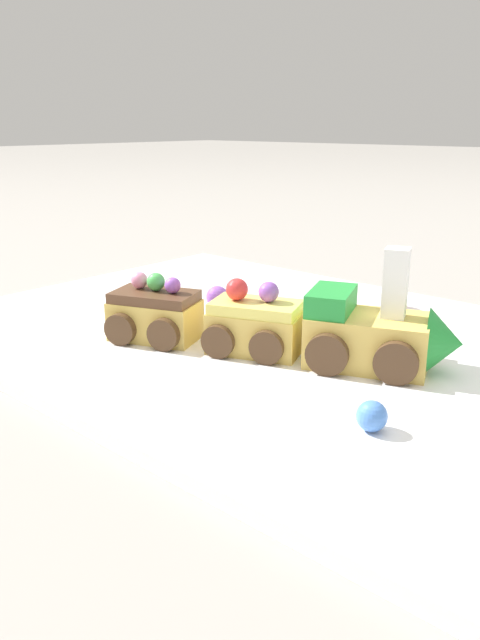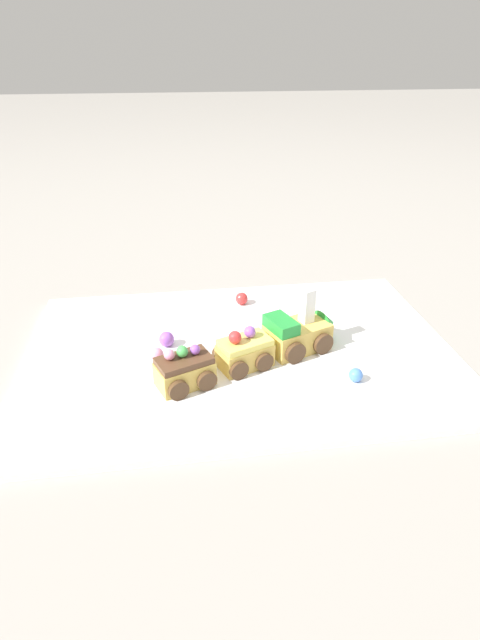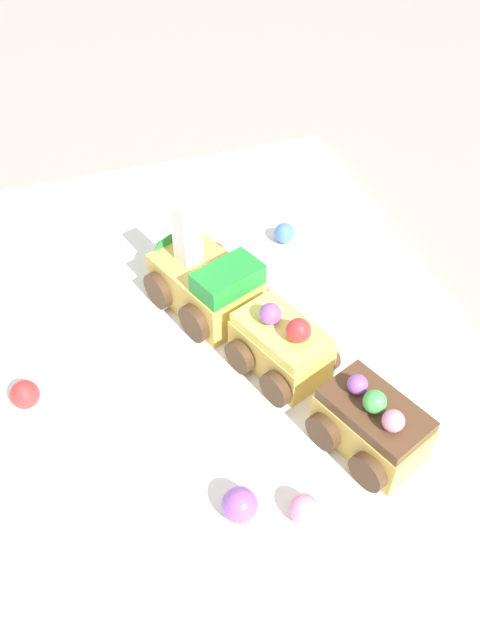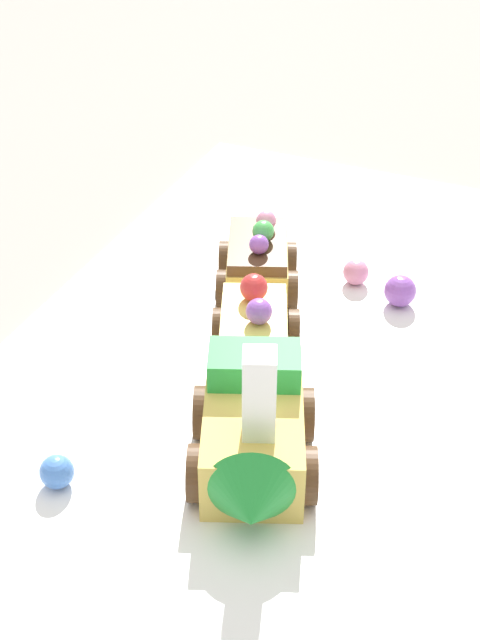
{
  "view_description": "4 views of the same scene",
  "coord_description": "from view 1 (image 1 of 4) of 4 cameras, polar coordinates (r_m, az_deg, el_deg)",
  "views": [
    {
      "loc": [
        0.33,
        -0.44,
        0.2
      ],
      "look_at": [
        -0.03,
        -0.03,
        0.03
      ],
      "focal_mm": 35.0,
      "sensor_mm": 36.0,
      "label": 1
    },
    {
      "loc": [
        -0.1,
        -0.66,
        0.44
      ],
      "look_at": [
        -0.0,
        -0.01,
        0.07
      ],
      "focal_mm": 28.0,
      "sensor_mm": 36.0,
      "label": 2
    },
    {
      "loc": [
        -0.31,
        0.09,
        0.41
      ],
      "look_at": [
        -0.0,
        -0.01,
        0.08
      ],
      "focal_mm": 35.0,
      "sensor_mm": 36.0,
      "label": 3
    },
    {
      "loc": [
        0.45,
        0.14,
        0.4
      ],
      "look_at": [
        0.04,
        -0.04,
        0.08
      ],
      "focal_mm": 50.0,
      "sensor_mm": 36.0,
      "label": 4
    }
  ],
  "objects": [
    {
      "name": "cake_car_lemon",
      "position": [
        0.54,
        1.13,
        -0.47
      ],
      "size": [
        0.09,
        0.08,
        0.06
      ],
      "rotation": [
        0.0,
        0.0,
        0.38
      ],
      "color": "#E0BC56",
      "rests_on": "display_board"
    },
    {
      "name": "cake_train_locomotive",
      "position": [
        0.52,
        12.66,
        -1.36
      ],
      "size": [
        0.13,
        0.1,
        0.1
      ],
      "rotation": [
        0.0,
        0.0,
        0.38
      ],
      "color": "#E0BC56",
      "rests_on": "display_board"
    },
    {
      "name": "display_board",
      "position": [
        0.58,
        4.4,
        -2.2
      ],
      "size": [
        0.67,
        0.45,
        0.01
      ],
      "primitive_type": "cube",
      "color": "white",
      "rests_on": "ground_plane"
    },
    {
      "name": "gumball_pink",
      "position": [
        0.65,
        -5.48,
        1.45
      ],
      "size": [
        0.02,
        0.02,
        0.02
      ],
      "primitive_type": "sphere",
      "color": "pink",
      "rests_on": "display_board"
    },
    {
      "name": "gumball_purple",
      "position": [
        0.67,
        -2.08,
        2.09
      ],
      "size": [
        0.02,
        0.02,
        0.02
      ],
      "primitive_type": "sphere",
      "color": "#9956C6",
      "rests_on": "display_board"
    },
    {
      "name": "cake_car_chocolate",
      "position": [
        0.58,
        -7.75,
        0.5
      ],
      "size": [
        0.09,
        0.08,
        0.06
      ],
      "rotation": [
        0.0,
        0.0,
        0.38
      ],
      "color": "#E0BC56",
      "rests_on": "display_board"
    },
    {
      "name": "gumball_blue",
      "position": [
        0.42,
        11.96,
        -8.59
      ],
      "size": [
        0.02,
        0.02,
        0.02
      ],
      "primitive_type": "sphere",
      "color": "#4C84E0",
      "rests_on": "display_board"
    },
    {
      "name": "ground_plane",
      "position": [
        0.58,
        4.38,
        -2.76
      ],
      "size": [
        10.0,
        10.0,
        0.0
      ],
      "primitive_type": "plane",
      "color": "gray"
    },
    {
      "name": "gumball_red",
      "position": [
        0.69,
        13.9,
        2.01
      ],
      "size": [
        0.02,
        0.02,
        0.02
      ],
      "primitive_type": "sphere",
      "color": "red",
      "rests_on": "display_board"
    }
  ]
}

